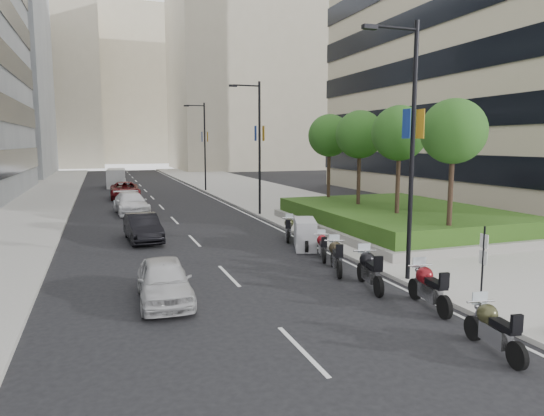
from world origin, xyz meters
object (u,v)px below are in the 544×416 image
motorcycle_1 (428,287)px  motorcycle_4 (322,247)px  lamp_post_0 (409,140)px  car_c (131,203)px  lamp_post_1 (257,141)px  car_a (164,280)px  car_b (143,228)px  motorcycle_6 (289,229)px  motorcycle_3 (336,256)px  motorcycle_0 (493,329)px  car_d (125,190)px  motorcycle_5 (305,234)px  parking_sign (483,261)px  delivery_van (116,179)px  motorcycle_2 (369,270)px  lamp_post_2 (203,142)px

motorcycle_1 → motorcycle_4: bearing=11.1°
lamp_post_0 → car_c: (-8.09, 21.03, -4.32)m
lamp_post_1 → car_a: (-8.29, -16.22, -4.39)m
lamp_post_1 → car_c: bearing=153.5°
motorcycle_1 → car_c: bearing=25.5°
car_a → car_b: car_b is taller
motorcycle_6 → car_b: 7.43m
motorcycle_3 → motorcycle_0: bearing=-160.1°
car_d → motorcycle_4: bearing=-75.0°
motorcycle_5 → car_b: size_ratio=0.59×
lamp_post_0 → car_a: (-8.29, 0.78, -4.39)m
lamp_post_1 → motorcycle_0: (-1.45, -22.65, -4.46)m
parking_sign → car_d: parking_sign is taller
lamp_post_1 → car_a: lamp_post_1 is taller
motorcycle_1 → motorcycle_6: size_ratio=1.19×
motorcycle_6 → delivery_van: (-7.36, 34.34, 0.38)m
lamp_post_1 → car_d: lamp_post_1 is taller
lamp_post_1 → motorcycle_0: size_ratio=4.00×
motorcycle_4 → parking_sign: bearing=-146.1°
motorcycle_5 → car_a: size_ratio=0.62×
lamp_post_0 → motorcycle_2: bearing=-173.8°
car_a → motorcycle_2: bearing=-5.6°
motorcycle_2 → car_b: bearing=43.2°
motorcycle_5 → car_c: (-7.01, 14.66, 0.05)m
motorcycle_5 → car_c: size_ratio=0.48×
lamp_post_0 → motorcycle_4: 6.31m
motorcycle_0 → parking_sign: bearing=-29.8°
motorcycle_1 → car_a: bearing=74.6°
car_b → car_d: bearing=85.3°
motorcycle_0 → motorcycle_1: size_ratio=0.93×
motorcycle_3 → car_c: size_ratio=0.44×
lamp_post_0 → car_a: size_ratio=2.26×
motorcycle_4 → car_d: (-6.82, 26.70, 0.21)m
car_a → lamp_post_0: bearing=-3.0°
lamp_post_0 → motorcycle_5: bearing=99.6°
parking_sign → car_c: 25.58m
motorcycle_2 → delivery_van: 43.68m
parking_sign → motorcycle_4: (-1.84, 7.24, -0.91)m
lamp_post_2 → delivery_van: bearing=136.4°
parking_sign → motorcycle_0: 3.49m
motorcycle_1 → motorcycle_2: 2.42m
car_c → delivery_van: (-0.28, 21.94, 0.22)m
motorcycle_1 → car_c: car_c is taller
lamp_post_2 → car_c: bearing=-120.1°
lamp_post_2 → car_c: (-8.09, -13.97, -4.32)m
motorcycle_5 → delivery_van: 37.32m
lamp_post_2 → motorcycle_5: 28.98m
parking_sign → car_d: bearing=104.3°
lamp_post_0 → delivery_van: lamp_post_0 is taller
lamp_post_0 → motorcycle_0: lamp_post_0 is taller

